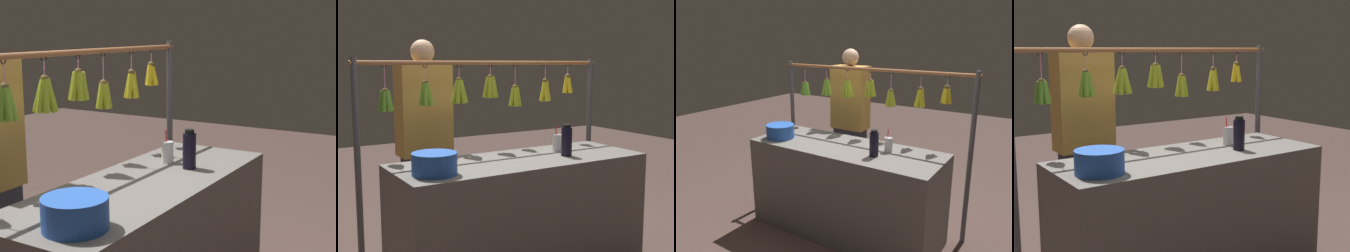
# 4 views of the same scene
# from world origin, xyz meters

# --- Properties ---
(display_rack) EXTENTS (2.10, 0.13, 1.59)m
(display_rack) POSITION_xyz_m (0.02, -0.44, 1.16)
(display_rack) COLOR #4C4C51
(display_rack) RESTS_ON ground
(water_bottle) EXTENTS (0.08, 0.08, 0.23)m
(water_bottle) POSITION_xyz_m (-0.34, 0.09, 0.98)
(water_bottle) COLOR black
(water_bottle) RESTS_ON market_counter
(blue_bucket) EXTENTS (0.28, 0.28, 0.13)m
(blue_bucket) POSITION_xyz_m (0.70, 0.12, 0.94)
(blue_bucket) COLOR blue
(blue_bucket) RESTS_ON market_counter
(drink_cup) EXTENTS (0.07, 0.07, 0.20)m
(drink_cup) POSITION_xyz_m (-0.40, -0.09, 0.94)
(drink_cup) COLOR silver
(drink_cup) RESTS_ON market_counter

